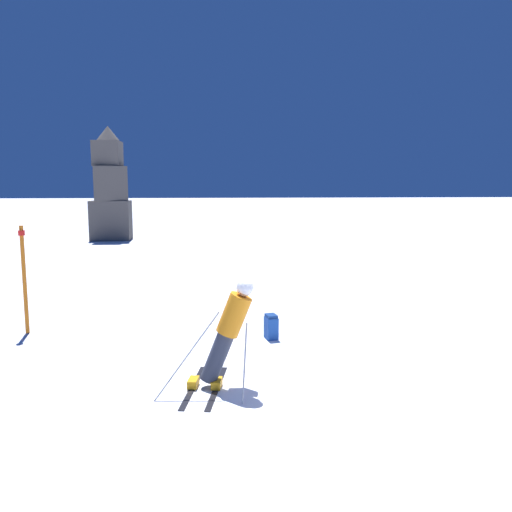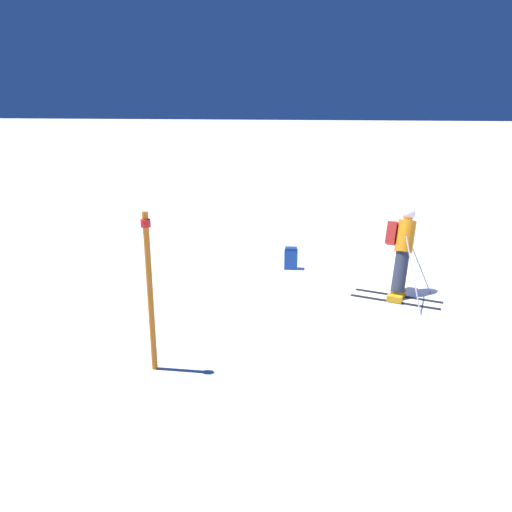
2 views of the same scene
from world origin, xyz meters
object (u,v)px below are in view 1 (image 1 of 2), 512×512
rock_pillar (110,193)px  spare_backpack (271,327)px  trail_marker (24,275)px  skier (229,327)px

rock_pillar → spare_backpack: bearing=-73.0°
spare_backpack → trail_marker: size_ratio=0.22×
skier → spare_backpack: (1.01, 2.36, -0.70)m
trail_marker → rock_pillar: bearing=93.7°
rock_pillar → trail_marker: rock_pillar is taller
skier → spare_backpack: skier is taller
skier → rock_pillar: size_ratio=0.27×
rock_pillar → trail_marker: (1.25, -19.29, -1.51)m
skier → rock_pillar: (-5.21, 22.68, 1.79)m
spare_backpack → trail_marker: (-4.98, 1.03, 0.98)m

